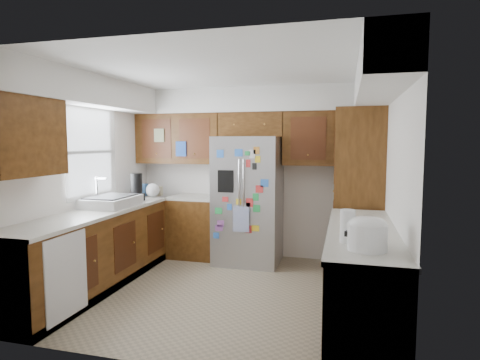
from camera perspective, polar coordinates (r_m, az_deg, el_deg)
name	(u,v)px	position (r m, az deg, el deg)	size (l,w,h in m)	color
floor	(224,292)	(4.81, -2.36, -15.59)	(3.60, 3.60, 0.00)	gray
room_shell	(223,134)	(4.87, -2.36, 6.56)	(3.64, 3.24, 2.52)	white
left_counter_run	(119,247)	(5.25, -16.81, -9.11)	(1.36, 3.20, 0.92)	#3C220B
right_counter_run	(361,282)	(4.04, 16.87, -13.66)	(0.63, 2.25, 0.92)	#3C220B
pantry	(358,192)	(5.48, 16.46, -1.61)	(0.60, 0.90, 2.15)	#3C220B
fridge	(248,200)	(5.71, 1.17, -2.89)	(0.90, 0.79, 1.80)	gray
bridge_cabinet	(252,125)	(5.88, 1.71, 7.85)	(0.96, 0.34, 0.35)	#3C220B
fridge_top_items	(252,104)	(5.85, 1.73, 10.78)	(0.60, 0.32, 0.26)	#2C64B4
sink_assembly	(111,201)	(5.27, -17.85, -2.89)	(0.52, 0.70, 0.37)	silver
left_counter_clutter	(143,189)	(5.89, -13.61, -1.32)	(0.39, 0.78, 0.38)	black
rice_cooker	(367,232)	(3.16, 17.66, -7.09)	(0.30, 0.29, 0.26)	white
paper_towel	(347,226)	(3.35, 15.04, -6.35)	(0.12, 0.12, 0.27)	white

